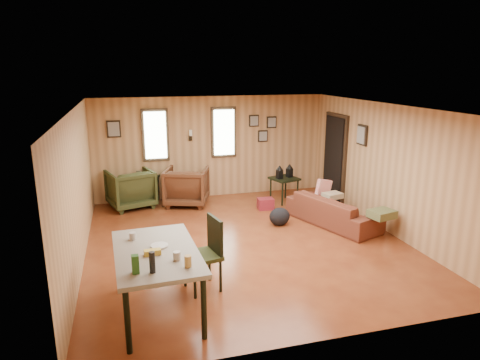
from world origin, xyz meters
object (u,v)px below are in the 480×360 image
Objects in this scene: recliner_brown at (187,185)px; end_table at (145,185)px; sofa at (333,206)px; side_table at (284,177)px; recliner_green at (131,187)px; dining_table at (156,257)px.

recliner_brown is 1.00m from end_table.
recliner_brown is (-2.62, 2.03, 0.09)m from sofa.
side_table reaches higher than sofa.
side_table reaches higher than end_table.
recliner_green is (-1.23, 0.15, 0.00)m from recliner_brown.
dining_table reaches higher than recliner_green.
sofa is at bearing -34.52° from end_table.
sofa is 4.29m from end_table.
dining_table is (-0.10, -4.76, 0.35)m from end_table.
dining_table is (0.22, -4.51, 0.30)m from recliner_green.
side_table is (2.21, -0.38, 0.13)m from recliner_brown.
sofa is at bearing 29.86° from dining_table.
sofa is 2.07× the size of recliner_green.
side_table is at bearing 154.45° from recliner_green.
recliner_green is 4.52m from dining_table.
sofa is 2.08× the size of recliner_brown.
end_table is 3.23m from side_table.
recliner_brown is at bearing 74.10° from dining_table.
recliner_brown is 2.25m from side_table.
end_table is (-0.91, 0.40, -0.05)m from recliner_brown.
side_table is 5.12m from dining_table.
recliner_brown is at bearing 156.44° from recliner_green.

